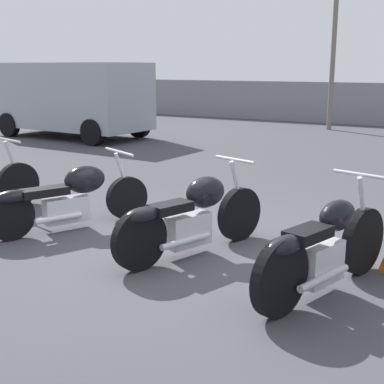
# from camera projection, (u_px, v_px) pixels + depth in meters

# --- Properties ---
(ground_plane) EXTENTS (60.00, 60.00, 0.00)m
(ground_plane) POSITION_uv_depth(u_px,v_px,m) (194.00, 245.00, 6.26)
(ground_plane) COLOR #424247
(motorcycle_slot_1) EXTENTS (1.12, 2.03, 0.96)m
(motorcycle_slot_1) POSITION_uv_depth(u_px,v_px,m) (70.00, 197.00, 6.78)
(motorcycle_slot_1) COLOR black
(motorcycle_slot_1) RESTS_ON ground_plane
(motorcycle_slot_2) EXTENTS (0.86, 2.05, 1.01)m
(motorcycle_slot_2) POSITION_uv_depth(u_px,v_px,m) (192.00, 216.00, 5.86)
(motorcycle_slot_2) COLOR black
(motorcycle_slot_2) RESTS_ON ground_plane
(motorcycle_slot_3) EXTENTS (0.78, 2.00, 1.05)m
(motorcycle_slot_3) POSITION_uv_depth(u_px,v_px,m) (324.00, 249.00, 4.83)
(motorcycle_slot_3) COLOR black
(motorcycle_slot_3) RESTS_ON ground_plane
(parked_van) EXTENTS (4.65, 2.36, 2.14)m
(parked_van) POSITION_uv_depth(u_px,v_px,m) (72.00, 96.00, 15.52)
(parked_van) COLOR #999EA8
(parked_van) RESTS_ON ground_plane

